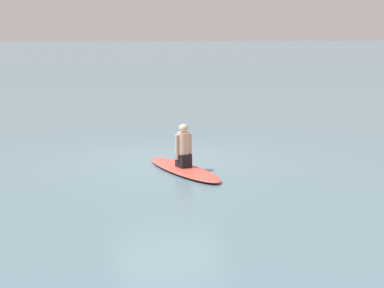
% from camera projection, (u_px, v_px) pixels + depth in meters
% --- Properties ---
extents(ground_plane, '(400.00, 400.00, 0.00)m').
position_uv_depth(ground_plane, '(169.00, 163.00, 13.24)').
color(ground_plane, slate).
extents(surfboard, '(1.48, 2.78, 0.11)m').
position_uv_depth(surfboard, '(184.00, 169.00, 12.36)').
color(surfboard, '#D84C3F').
rests_on(surfboard, ground).
extents(person_paddler, '(0.41, 0.37, 0.94)m').
position_uv_depth(person_paddler, '(183.00, 148.00, 12.27)').
color(person_paddler, black).
rests_on(person_paddler, surfboard).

